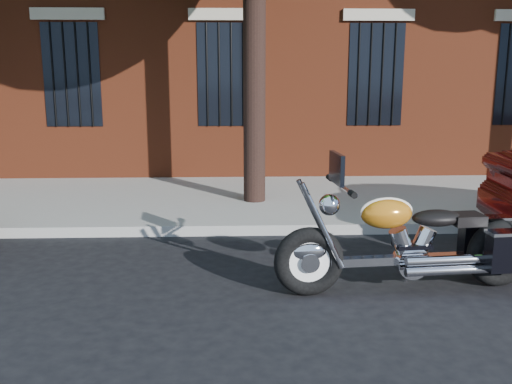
{
  "coord_description": "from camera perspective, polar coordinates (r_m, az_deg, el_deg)",
  "views": [
    {
      "loc": [
        0.18,
        -6.44,
        2.29
      ],
      "look_at": [
        0.45,
        0.8,
        0.74
      ],
      "focal_mm": 40.0,
      "sensor_mm": 36.0,
      "label": 1
    }
  ],
  "objects": [
    {
      "name": "ground",
      "position": [
        6.84,
        -3.54,
        -7.52
      ],
      "size": [
        120.0,
        120.0,
        0.0
      ],
      "primitive_type": "plane",
      "color": "black",
      "rests_on": "ground"
    },
    {
      "name": "curb",
      "position": [
        8.13,
        -3.32,
        -3.76
      ],
      "size": [
        40.0,
        0.16,
        0.15
      ],
      "primitive_type": "cube",
      "color": "gray",
      "rests_on": "ground"
    },
    {
      "name": "sidewalk",
      "position": [
        9.95,
        -3.11,
        -0.81
      ],
      "size": [
        40.0,
        3.6,
        0.15
      ],
      "primitive_type": "cube",
      "color": "gray",
      "rests_on": "ground"
    },
    {
      "name": "motorcycle",
      "position": [
        6.22,
        16.16,
        -5.13
      ],
      "size": [
        2.97,
        0.98,
        1.48
      ],
      "rotation": [
        0.0,
        0.0,
        0.09
      ],
      "color": "black",
      "rests_on": "ground"
    }
  ]
}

